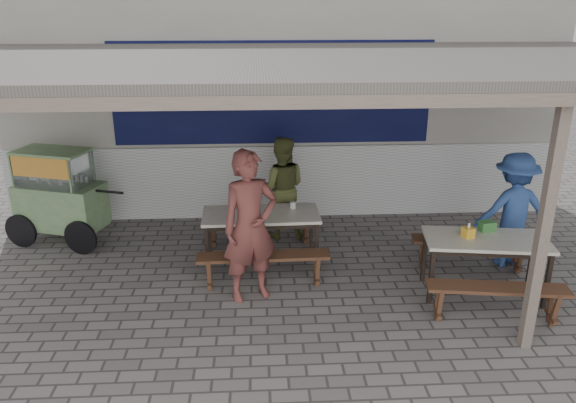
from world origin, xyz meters
The scene contains 17 objects.
ground centered at (0.00, 0.00, 0.00)m, with size 60.00×60.00×0.00m, color slate.
back_wall centered at (0.00, 3.58, 1.72)m, with size 9.00×1.28×3.50m.
warung_roof centered at (0.02, 0.90, 2.71)m, with size 9.00×4.21×2.81m.
table_left centered at (-0.42, 1.17, 0.67)m, with size 1.58×0.76×0.75m.
bench_left_street centered at (-0.40, 0.52, 0.34)m, with size 1.67×0.32×0.45m.
bench_left_wall centered at (-0.44, 1.82, 0.34)m, with size 1.67×0.32×0.45m.
table_right centered at (2.29, 0.21, 0.67)m, with size 1.54×0.89×0.75m.
bench_right_street centered at (2.20, -0.43, 0.34)m, with size 1.58×0.49×0.45m.
bench_right_wall centered at (2.38, 0.84, 0.34)m, with size 1.58×0.49×0.45m.
vendor_cart centered at (-3.38, 2.09, 0.77)m, with size 1.82×1.06×1.42m.
patron_street_side centered at (-0.55, 0.29, 0.93)m, with size 0.68×0.45×1.86m, color brown.
patron_wall_side centered at (-0.10, 2.12, 0.78)m, with size 0.76×0.59×1.56m, color brown.
patron_right_table centered at (2.96, 1.02, 0.79)m, with size 1.02×0.59×1.58m, color #2F4E91.
tissue_box centered at (2.07, 0.26, 0.81)m, with size 0.12×0.12×0.12m, color gold.
donation_box centered at (2.38, 0.43, 0.81)m, with size 0.19×0.12×0.12m, color #367734.
condiment_jar centered at (0.02, 1.34, 0.79)m, with size 0.08×0.08×0.09m, color beige.
condiment_bowl centered at (-0.65, 1.22, 0.77)m, with size 0.20×0.20×0.05m, color white.
Camera 1 is at (-0.43, -5.82, 3.51)m, focal length 35.00 mm.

